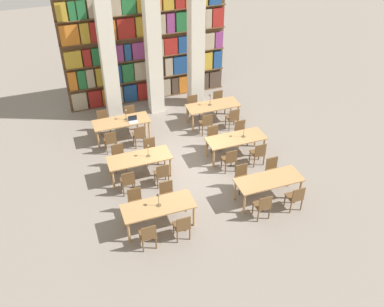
{
  "coord_description": "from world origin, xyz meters",
  "views": [
    {
      "loc": [
        -3.82,
        -10.86,
        8.87
      ],
      "look_at": [
        0.0,
        -0.24,
        0.7
      ],
      "focal_mm": 40.0,
      "sensor_mm": 36.0,
      "label": 1
    }
  ],
  "objects_px": {
    "reading_table_5": "(213,107)",
    "chair_21": "(194,106)",
    "pillar_right": "(196,34)",
    "chair_4": "(263,205)",
    "chair_9": "(119,156)",
    "chair_10": "(162,174)",
    "chair_0": "(148,235)",
    "chair_18": "(139,135)",
    "chair_14": "(258,153)",
    "desk_lamp_2": "(244,128)",
    "chair_5": "(242,177)",
    "desk_lamp_1": "(148,148)",
    "pillar_left": "(107,45)",
    "chair_13": "(214,137)",
    "reading_table_0": "(158,208)",
    "chair_19": "(131,116)",
    "laptop": "(133,121)",
    "chair_7": "(273,170)",
    "reading_table_1": "(269,182)",
    "chair_16": "(110,140)",
    "chair_11": "(150,150)",
    "chair_6": "(295,197)",
    "chair_1": "(136,202)",
    "desk_lamp_3": "(126,112)",
    "chair_3": "(167,194)",
    "reading_table_4": "(121,123)",
    "chair_22": "(233,118)",
    "desk_lamp_4": "(210,98)",
    "chair_23": "(219,101)",
    "reading_table_3": "(236,140)",
    "chair_17": "(103,121)",
    "reading_table_2": "(139,160)",
    "desk_lamp_0": "(158,197)",
    "chair_15": "(241,132)",
    "chair_12": "(230,159)",
    "chair_8": "(128,181)",
    "chair_2": "(182,226)"
  },
  "relations": [
    {
      "from": "pillar_right",
      "to": "chair_2",
      "type": "xyz_separation_m",
      "value": [
        -3.0,
        -7.11,
        -2.52
      ]
    },
    {
      "from": "laptop",
      "to": "desk_lamp_0",
      "type": "bearing_deg",
      "value": -94.52
    },
    {
      "from": "reading_table_1",
      "to": "chair_21",
      "type": "xyz_separation_m",
      "value": [
        -0.43,
        5.42,
        -0.2
      ]
    },
    {
      "from": "reading_table_3",
      "to": "chair_17",
      "type": "xyz_separation_m",
      "value": [
        -4.0,
        3.1,
        -0.2
      ]
    },
    {
      "from": "chair_10",
      "to": "laptop",
      "type": "height_order",
      "value": "laptop"
    },
    {
      "from": "reading_table_5",
      "to": "chair_22",
      "type": "distance_m",
      "value": 0.9
    },
    {
      "from": "reading_table_4",
      "to": "chair_22",
      "type": "height_order",
      "value": "chair_22"
    },
    {
      "from": "chair_5",
      "to": "desk_lamp_1",
      "type": "height_order",
      "value": "desk_lamp_1"
    },
    {
      "from": "chair_4",
      "to": "desk_lamp_4",
      "type": "bearing_deg",
      "value": 84.42
    },
    {
      "from": "reading_table_5",
      "to": "chair_21",
      "type": "bearing_deg",
      "value": 128.37
    },
    {
      "from": "chair_23",
      "to": "desk_lamp_4",
      "type": "relative_size",
      "value": 1.88
    },
    {
      "from": "reading_table_5",
      "to": "chair_13",
      "type": "bearing_deg",
      "value": -110.62
    },
    {
      "from": "chair_1",
      "to": "chair_6",
      "type": "relative_size",
      "value": 1.0
    },
    {
      "from": "chair_7",
      "to": "pillar_left",
      "type": "bearing_deg",
      "value": -55.62
    },
    {
      "from": "pillar_left",
      "to": "chair_13",
      "type": "relative_size",
      "value": 6.76
    },
    {
      "from": "reading_table_1",
      "to": "chair_23",
      "type": "distance_m",
      "value": 5.46
    },
    {
      "from": "chair_7",
      "to": "laptop",
      "type": "bearing_deg",
      "value": -47.24
    },
    {
      "from": "pillar_left",
      "to": "reading_table_5",
      "type": "distance_m",
      "value": 4.54
    },
    {
      "from": "chair_6",
      "to": "chair_13",
      "type": "height_order",
      "value": "same"
    },
    {
      "from": "chair_12",
      "to": "desk_lamp_2",
      "type": "height_order",
      "value": "desk_lamp_2"
    },
    {
      "from": "reading_table_5",
      "to": "chair_21",
      "type": "height_order",
      "value": "chair_21"
    },
    {
      "from": "reading_table_3",
      "to": "chair_12",
      "type": "bearing_deg",
      "value": -127.34
    },
    {
      "from": "pillar_right",
      "to": "chair_4",
      "type": "xyz_separation_m",
      "value": [
        -0.56,
        -7.13,
        -2.52
      ]
    },
    {
      "from": "reading_table_0",
      "to": "desk_lamp_3",
      "type": "relative_size",
      "value": 4.59
    },
    {
      "from": "desk_lamp_3",
      "to": "chair_15",
      "type": "bearing_deg",
      "value": -25.18
    },
    {
      "from": "reading_table_0",
      "to": "desk_lamp_4",
      "type": "xyz_separation_m",
      "value": [
        3.44,
        4.76,
        0.41
      ]
    },
    {
      "from": "reading_table_0",
      "to": "chair_19",
      "type": "bearing_deg",
      "value": 85.09
    },
    {
      "from": "chair_9",
      "to": "chair_10",
      "type": "bearing_deg",
      "value": 128.58
    },
    {
      "from": "reading_table_1",
      "to": "chair_16",
      "type": "relative_size",
      "value": 2.29
    },
    {
      "from": "chair_11",
      "to": "chair_13",
      "type": "height_order",
      "value": "same"
    },
    {
      "from": "chair_6",
      "to": "chair_16",
      "type": "xyz_separation_m",
      "value": [
        -4.54,
        4.77,
        0.0
      ]
    },
    {
      "from": "reading_table_5",
      "to": "chair_5",
      "type": "bearing_deg",
      "value": -98.97
    },
    {
      "from": "chair_3",
      "to": "reading_table_1",
      "type": "height_order",
      "value": "chair_3"
    },
    {
      "from": "chair_14",
      "to": "reading_table_4",
      "type": "height_order",
      "value": "chair_14"
    },
    {
      "from": "reading_table_2",
      "to": "chair_18",
      "type": "height_order",
      "value": "chair_18"
    },
    {
      "from": "reading_table_2",
      "to": "reading_table_4",
      "type": "relative_size",
      "value": 1.0
    },
    {
      "from": "chair_14",
      "to": "desk_lamp_2",
      "type": "xyz_separation_m",
      "value": [
        -0.25,
        0.67,
        0.63
      ]
    },
    {
      "from": "chair_8",
      "to": "chair_15",
      "type": "bearing_deg",
      "value": 16.79
    },
    {
      "from": "desk_lamp_0",
      "to": "chair_15",
      "type": "relative_size",
      "value": 0.5
    },
    {
      "from": "reading_table_5",
      "to": "pillar_right",
      "type": "bearing_deg",
      "value": 92.5
    },
    {
      "from": "chair_6",
      "to": "reading_table_0",
      "type": "bearing_deg",
      "value": 170.01
    },
    {
      "from": "reading_table_1",
      "to": "chair_4",
      "type": "distance_m",
      "value": 0.89
    },
    {
      "from": "chair_0",
      "to": "chair_18",
      "type": "height_order",
      "value": "same"
    },
    {
      "from": "chair_1",
      "to": "chair_19",
      "type": "relative_size",
      "value": 1.0
    },
    {
      "from": "chair_6",
      "to": "chair_11",
      "type": "height_order",
      "value": "same"
    },
    {
      "from": "chair_0",
      "to": "chair_21",
      "type": "height_order",
      "value": "same"
    },
    {
      "from": "chair_6",
      "to": "chair_1",
      "type": "bearing_deg",
      "value": 162.77
    },
    {
      "from": "pillar_left",
      "to": "reading_table_3",
      "type": "relative_size",
      "value": 2.95
    },
    {
      "from": "chair_19",
      "to": "desk_lamp_3",
      "type": "bearing_deg",
      "value": 65.88
    },
    {
      "from": "chair_6",
      "to": "chair_3",
      "type": "bearing_deg",
      "value": 158.44
    }
  ]
}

